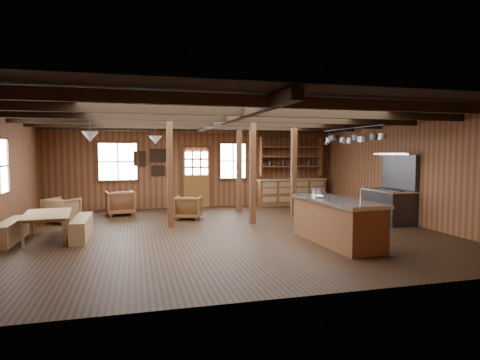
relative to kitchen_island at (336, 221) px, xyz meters
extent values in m
cube|color=black|center=(-2.01, 1.78, -0.49)|extent=(10.00, 9.00, 0.02)
cube|color=black|center=(-2.01, 1.78, 2.33)|extent=(10.00, 9.00, 0.02)
cube|color=#5A3119|center=(3.00, 1.78, 0.92)|extent=(0.02, 9.00, 2.80)
cube|color=#5A3119|center=(-2.01, 6.29, 0.92)|extent=(10.00, 0.02, 2.80)
cube|color=#5A3119|center=(-2.01, -2.73, 0.92)|extent=(10.00, 0.02, 2.80)
cube|color=black|center=(-2.01, -1.72, 2.20)|extent=(9.80, 0.12, 0.18)
cube|color=black|center=(-2.01, -0.22, 2.20)|extent=(9.80, 0.12, 0.18)
cube|color=black|center=(-2.01, 1.28, 2.20)|extent=(9.80, 0.12, 0.18)
cube|color=black|center=(-2.01, 2.78, 2.20)|extent=(9.80, 0.12, 0.18)
cube|color=black|center=(-2.01, 4.28, 2.20)|extent=(9.80, 0.12, 0.18)
cube|color=black|center=(-2.01, 5.58, 2.20)|extent=(9.80, 0.12, 0.18)
cube|color=black|center=(-2.01, 1.78, 2.20)|extent=(0.18, 8.82, 0.18)
cube|color=#412112|center=(-3.21, 2.78, 0.92)|extent=(0.15, 0.15, 2.80)
cube|color=#412112|center=(-3.01, 4.98, 0.92)|extent=(0.15, 0.15, 2.80)
cube|color=#412112|center=(-1.01, 2.78, 0.92)|extent=(0.15, 0.15, 2.80)
cube|color=#412112|center=(-0.81, 4.98, 0.92)|extent=(0.15, 0.15, 2.80)
cube|color=#412112|center=(0.59, 3.78, 0.92)|extent=(0.15, 0.15, 2.80)
cube|color=brown|center=(-2.01, 6.23, 0.07)|extent=(0.90, 0.06, 1.10)
cube|color=#412112|center=(-2.49, 6.23, 0.57)|extent=(0.06, 0.08, 2.10)
cube|color=#412112|center=(-1.53, 6.23, 0.57)|extent=(0.06, 0.08, 2.10)
cube|color=#412112|center=(-2.01, 6.23, 1.64)|extent=(1.02, 0.08, 0.06)
cube|color=white|center=(-2.01, 6.23, 1.07)|extent=(0.84, 0.02, 0.90)
cube|color=white|center=(-4.61, 6.24, 1.12)|extent=(1.20, 0.02, 1.20)
cube|color=#412112|center=(-4.61, 6.24, 1.12)|extent=(1.32, 0.06, 1.32)
cube|color=white|center=(-0.71, 6.24, 1.12)|extent=(0.90, 0.02, 1.20)
cube|color=#412112|center=(-0.71, 6.24, 1.12)|extent=(1.02, 0.06, 1.32)
cube|color=white|center=(-3.31, 6.24, 1.32)|extent=(0.50, 0.03, 0.40)
cube|color=black|center=(-3.31, 6.23, 1.32)|extent=(0.55, 0.02, 0.45)
cube|color=white|center=(-3.91, 6.24, 1.22)|extent=(0.35, 0.03, 0.45)
cube|color=black|center=(-3.91, 6.23, 1.22)|extent=(0.40, 0.02, 0.50)
cube|color=white|center=(-3.31, 6.24, 0.82)|extent=(0.40, 0.03, 0.30)
cube|color=black|center=(-3.31, 6.23, 0.82)|extent=(0.45, 0.02, 0.35)
cube|color=brown|center=(1.39, 5.98, -0.03)|extent=(2.50, 0.55, 0.90)
cube|color=olive|center=(1.39, 5.96, 0.45)|extent=(2.55, 0.60, 0.06)
cube|color=brown|center=(1.39, 6.03, 0.92)|extent=(2.30, 0.35, 0.04)
cube|color=brown|center=(1.39, 6.03, 1.27)|extent=(2.30, 0.35, 0.04)
cube|color=brown|center=(1.39, 6.03, 1.62)|extent=(2.30, 0.35, 0.04)
cube|color=brown|center=(0.24, 6.03, 1.27)|extent=(0.04, 0.35, 1.40)
cube|color=brown|center=(2.54, 6.03, 1.27)|extent=(0.04, 0.35, 1.40)
cylinder|color=#303032|center=(-5.01, 1.78, 2.10)|extent=(0.02, 0.02, 0.45)
cone|color=white|center=(-5.01, 1.78, 1.77)|extent=(0.36, 0.36, 0.22)
cylinder|color=#303032|center=(-3.51, 3.78, 2.10)|extent=(0.02, 0.02, 0.45)
cone|color=white|center=(-3.51, 3.78, 1.77)|extent=(0.36, 0.36, 0.22)
cylinder|color=#303032|center=(1.49, 2.08, 2.07)|extent=(0.04, 3.00, 0.04)
cylinder|color=#303032|center=(1.56, 0.73, 1.97)|extent=(0.01, 0.01, 0.20)
cylinder|color=silver|center=(1.56, 0.73, 1.80)|extent=(0.22, 0.22, 0.14)
cylinder|color=#303032|center=(1.52, 1.03, 1.97)|extent=(0.01, 0.01, 0.20)
cylinder|color=#303032|center=(1.52, 1.03, 1.80)|extent=(0.21, 0.21, 0.14)
cylinder|color=#303032|center=(1.41, 1.33, 1.95)|extent=(0.01, 0.01, 0.25)
cylinder|color=silver|center=(1.41, 1.33, 1.75)|extent=(0.26, 0.26, 0.14)
cylinder|color=#303032|center=(1.40, 1.63, 1.97)|extent=(0.01, 0.01, 0.20)
cylinder|color=#303032|center=(1.40, 1.63, 1.81)|extent=(0.20, 0.20, 0.14)
cylinder|color=#303032|center=(1.41, 1.93, 1.94)|extent=(0.01, 0.01, 0.27)
cylinder|color=silver|center=(1.41, 1.93, 1.73)|extent=(0.18, 0.18, 0.14)
cylinder|color=#303032|center=(1.44, 2.23, 1.94)|extent=(0.01, 0.01, 0.27)
cylinder|color=#303032|center=(1.44, 2.23, 1.73)|extent=(0.19, 0.19, 0.14)
cylinder|color=#303032|center=(1.55, 2.53, 1.96)|extent=(0.01, 0.01, 0.23)
cylinder|color=silver|center=(1.55, 2.53, 1.78)|extent=(0.20, 0.20, 0.14)
cylinder|color=#303032|center=(1.41, 2.83, 1.99)|extent=(0.01, 0.01, 0.17)
cylinder|color=#303032|center=(1.41, 2.83, 1.83)|extent=(0.27, 0.27, 0.14)
cylinder|color=#303032|center=(1.45, 3.13, 1.97)|extent=(0.01, 0.01, 0.21)
cylinder|color=silver|center=(1.45, 3.13, 1.79)|extent=(0.26, 0.26, 0.14)
cylinder|color=#303032|center=(1.54, 3.43, 1.94)|extent=(0.01, 0.01, 0.27)
cylinder|color=#303032|center=(1.54, 3.43, 1.73)|extent=(0.19, 0.19, 0.14)
cube|color=brown|center=(0.00, 0.00, -0.05)|extent=(0.93, 2.44, 0.86)
cube|color=silver|center=(0.00, 0.00, 0.42)|extent=(1.02, 2.55, 0.08)
cylinder|color=#303032|center=(0.00, -0.60, 0.42)|extent=(0.44, 0.44, 0.06)
cylinder|color=silver|center=(0.20, -0.60, 0.57)|extent=(0.03, 0.03, 0.30)
cube|color=olive|center=(0.52, 1.33, -0.27)|extent=(0.48, 0.36, 0.41)
cube|color=#303032|center=(2.59, 1.91, -0.05)|extent=(0.77, 1.44, 0.86)
cube|color=silver|center=(2.59, 1.91, 0.40)|extent=(0.78, 1.45, 0.04)
cube|color=#303032|center=(2.91, 1.91, 0.91)|extent=(0.12, 1.44, 0.96)
cube|color=silver|center=(2.79, 1.91, 1.39)|extent=(0.40, 1.53, 0.05)
imported|color=olive|center=(-5.91, 1.89, -0.18)|extent=(1.10, 1.76, 0.59)
cube|color=olive|center=(-6.66, 1.89, -0.25)|extent=(0.31, 1.66, 0.46)
cube|color=olive|center=(-5.24, 1.89, -0.24)|extent=(0.32, 1.70, 0.47)
imported|color=brown|center=(-4.53, 5.10, -0.10)|extent=(0.93, 0.95, 0.75)
imported|color=brown|center=(-2.61, 3.86, -0.15)|extent=(0.89, 0.91, 0.66)
imported|color=brown|center=(-6.01, 4.10, -0.13)|extent=(1.03, 1.03, 0.69)
cylinder|color=silver|center=(-0.10, 0.67, 0.54)|extent=(0.27, 0.27, 0.16)
imported|color=silver|center=(-0.31, 0.22, 0.49)|extent=(0.31, 0.31, 0.06)
camera|label=1|loc=(-4.08, -7.53, 1.44)|focal=30.00mm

